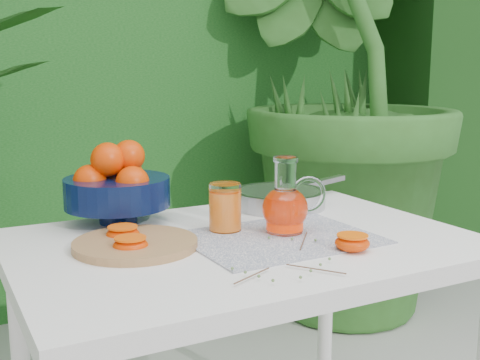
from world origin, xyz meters
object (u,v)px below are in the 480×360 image
cutting_board (135,244)px  saute_pan (280,197)px  white_table (244,274)px  fruit_bowl (116,185)px  juice_pitcher (286,206)px

cutting_board → saute_pan: size_ratio=0.57×
white_table → fruit_bowl: bearing=126.6°
saute_pan → cutting_board: bearing=-158.1°
fruit_bowl → juice_pitcher: size_ratio=1.88×
fruit_bowl → white_table: bearing=-53.4°
white_table → juice_pitcher: bearing=-2.4°
cutting_board → juice_pitcher: size_ratio=1.51×
cutting_board → fruit_bowl: bearing=82.6°
saute_pan → white_table: bearing=-135.1°
cutting_board → white_table: bearing=-11.1°
cutting_board → fruit_bowl: fruit_bowl is taller
cutting_board → saute_pan: bearing=21.9°
juice_pitcher → fruit_bowl: bearing=137.9°
white_table → fruit_bowl: 0.39m
fruit_bowl → juice_pitcher: 0.42m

